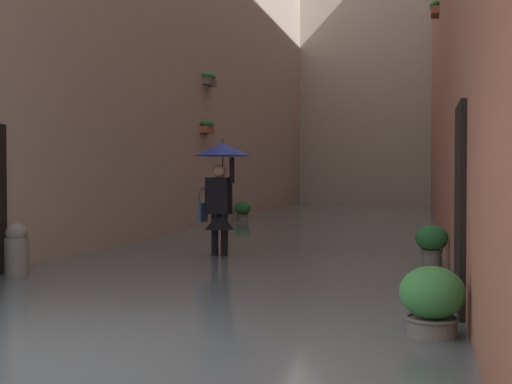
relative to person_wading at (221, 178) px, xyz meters
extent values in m
plane|color=slate|center=(-0.68, -7.21, -1.45)|extent=(68.23, 68.23, 0.00)
cube|color=#515B60|center=(-0.68, -7.21, -1.39)|extent=(6.89, 33.29, 0.12)
cube|color=black|center=(-3.70, 3.96, -0.35)|extent=(0.08, 1.10, 2.20)
cube|color=brown|center=(-3.62, -7.08, 4.24)|extent=(0.20, 0.70, 0.18)
ellipsoid|color=#2D7033|center=(-3.62, -7.08, 4.40)|extent=(0.28, 0.76, 0.24)
cube|color=#A89989|center=(3.27, -7.21, 3.81)|extent=(1.80, 31.29, 10.53)
cube|color=#66605B|center=(2.27, -6.44, 2.55)|extent=(0.20, 0.70, 0.18)
ellipsoid|color=#387F3D|center=(2.27, -6.44, 2.71)|extent=(0.28, 0.76, 0.24)
cube|color=#9E563D|center=(2.27, -6.25, 1.25)|extent=(0.20, 0.70, 0.18)
ellipsoid|color=#2D7033|center=(2.27, -6.25, 1.41)|extent=(0.28, 0.76, 0.24)
cube|color=#A89989|center=(-0.68, -21.75, 3.59)|extent=(9.69, 1.80, 10.09)
cube|color=black|center=(0.12, -0.02, -1.40)|extent=(0.14, 0.25, 0.10)
cylinder|color=black|center=(0.12, -0.02, -0.99)|extent=(0.13, 0.13, 0.73)
cube|color=black|center=(-0.06, 0.01, -1.40)|extent=(0.14, 0.25, 0.10)
cylinder|color=black|center=(-0.06, 0.01, -0.99)|extent=(0.13, 0.13, 0.73)
cube|color=black|center=(0.03, 0.00, -0.31)|extent=(0.41, 0.27, 0.62)
cone|color=black|center=(0.03, 0.00, -0.74)|extent=(0.56, 0.56, 0.28)
sphere|color=tan|center=(0.03, 0.00, 0.11)|extent=(0.23, 0.23, 0.23)
cylinder|color=black|center=(-0.20, 0.03, 0.12)|extent=(0.09, 0.09, 0.44)
cylinder|color=black|center=(0.25, -0.03, -0.24)|extent=(0.09, 0.09, 0.48)
cylinder|color=black|center=(-0.03, 0.00, 0.24)|extent=(0.02, 0.02, 0.48)
cone|color=navy|center=(-0.03, 0.00, 0.48)|extent=(0.97, 0.97, 0.22)
cylinder|color=black|center=(-0.03, 0.00, 0.62)|extent=(0.01, 0.01, 0.08)
cube|color=#334766|center=(0.34, -0.03, -0.60)|extent=(0.10, 0.29, 0.32)
torus|color=#334766|center=(0.34, -0.03, -0.32)|extent=(0.06, 0.30, 0.30)
cylinder|color=#66605B|center=(-3.41, 5.11, -1.32)|extent=(0.42, 0.42, 0.27)
torus|color=#56524E|center=(-3.41, 5.11, -1.18)|extent=(0.45, 0.45, 0.04)
ellipsoid|color=#387F3D|center=(-3.41, 5.11, -0.96)|extent=(0.55, 0.55, 0.45)
cylinder|color=#66605B|center=(-3.47, 0.56, -1.28)|extent=(0.30, 0.30, 0.35)
torus|color=#56524E|center=(-3.47, 0.56, -1.10)|extent=(0.34, 0.34, 0.04)
ellipsoid|color=#23602D|center=(-3.47, 0.56, -0.90)|extent=(0.49, 0.49, 0.39)
cylinder|color=#66605B|center=(2.05, -9.08, -1.31)|extent=(0.34, 0.34, 0.29)
torus|color=#56524E|center=(2.05, -9.08, -1.17)|extent=(0.38, 0.38, 0.04)
ellipsoid|color=#23602D|center=(2.05, -9.08, -0.97)|extent=(0.51, 0.51, 0.40)
cylinder|color=slate|center=(2.00, 2.93, -1.13)|extent=(0.31, 0.31, 0.64)
sphere|color=slate|center=(2.00, 2.93, -0.74)|extent=(0.28, 0.28, 0.28)
camera|label=1|loc=(-3.32, 11.01, 0.03)|focal=47.45mm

